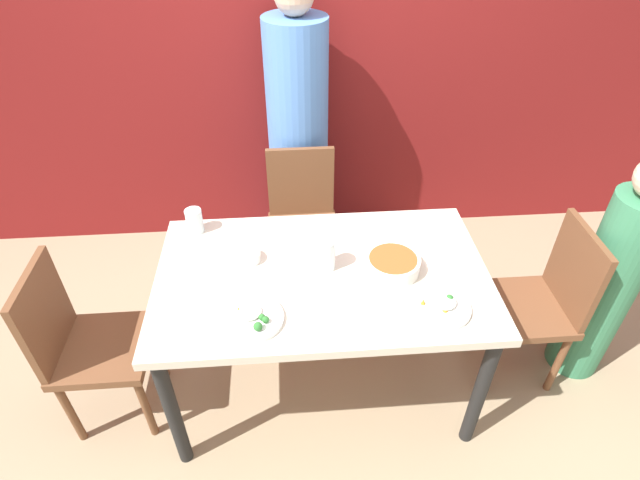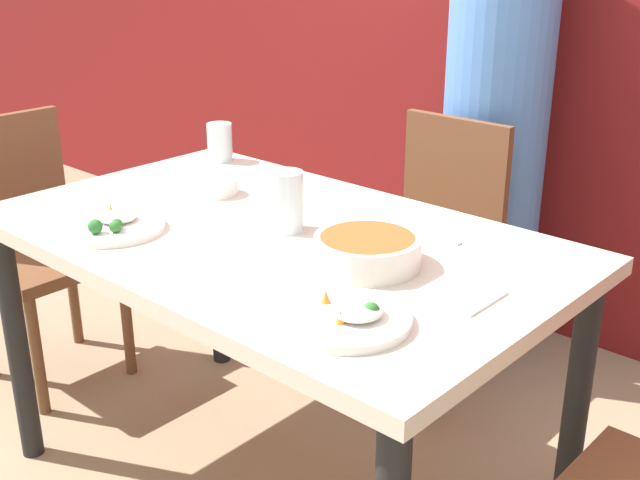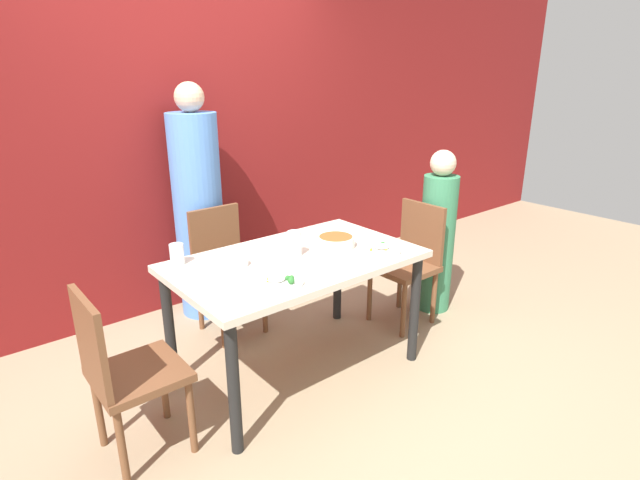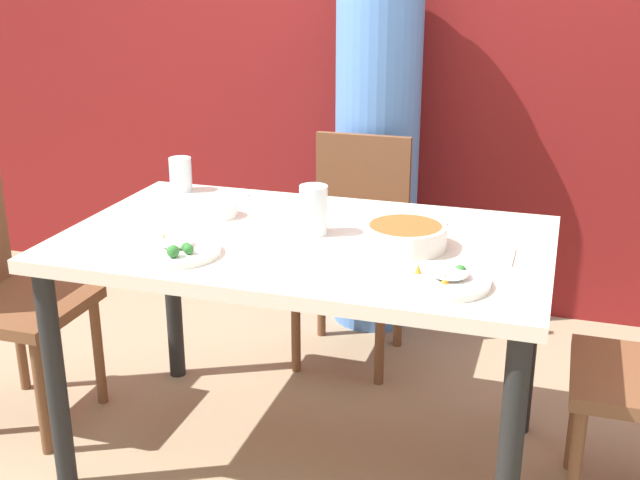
# 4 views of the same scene
# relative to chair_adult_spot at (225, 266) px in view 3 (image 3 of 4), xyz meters

# --- Properties ---
(ground_plane) EXTENTS (10.00, 10.00, 0.00)m
(ground_plane) POSITION_rel_chair_adult_spot_xyz_m (0.05, -0.76, -0.48)
(ground_plane) COLOR #998466
(wall_back) EXTENTS (10.00, 0.06, 2.70)m
(wall_back) POSITION_rel_chair_adult_spot_xyz_m (0.05, 0.61, 0.87)
(wall_back) COLOR maroon
(wall_back) RESTS_ON ground_plane
(dining_table) EXTENTS (1.41, 0.85, 0.75)m
(dining_table) POSITION_rel_chair_adult_spot_xyz_m (0.05, -0.76, 0.19)
(dining_table) COLOR beige
(dining_table) RESTS_ON ground_plane
(chair_adult_spot) EXTENTS (0.40, 0.40, 0.87)m
(chair_adult_spot) POSITION_rel_chair_adult_spot_xyz_m (0.00, 0.00, 0.00)
(chair_adult_spot) COLOR brown
(chair_adult_spot) RESTS_ON ground_plane
(chair_child_spot) EXTENTS (0.40, 0.40, 0.87)m
(chair_child_spot) POSITION_rel_chair_adult_spot_xyz_m (1.10, -0.74, 0.00)
(chair_child_spot) COLOR brown
(chair_child_spot) RESTS_ON ground_plane
(chair_empty_left) EXTENTS (0.40, 0.40, 0.87)m
(chair_empty_left) POSITION_rel_chair_adult_spot_xyz_m (-0.99, -0.83, 0.00)
(chair_empty_left) COLOR brown
(chair_empty_left) RESTS_ON ground_plane
(person_adult) EXTENTS (0.35, 0.35, 1.70)m
(person_adult) POSITION_rel_chair_adult_spot_xyz_m (-0.00, 0.35, 0.31)
(person_adult) COLOR #5184D1
(person_adult) RESTS_ON ground_plane
(person_child) EXTENTS (0.26, 0.26, 1.24)m
(person_child) POSITION_rel_chair_adult_spot_xyz_m (1.40, -0.74, 0.10)
(person_child) COLOR #387F56
(person_child) RESTS_ON ground_plane
(bowl_curry) EXTENTS (0.23, 0.23, 0.07)m
(bowl_curry) POSITION_rel_chair_adult_spot_xyz_m (0.35, -0.77, 0.31)
(bowl_curry) COLOR silver
(bowl_curry) RESTS_ON dining_table
(plate_rice_adult) EXTENTS (0.25, 0.25, 0.05)m
(plate_rice_adult) POSITION_rel_chair_adult_spot_xyz_m (-0.24, -1.01, 0.29)
(plate_rice_adult) COLOR white
(plate_rice_adult) RESTS_ON dining_table
(plate_rice_child) EXTENTS (0.25, 0.25, 0.05)m
(plate_rice_child) POSITION_rel_chair_adult_spot_xyz_m (0.50, -1.01, 0.29)
(plate_rice_child) COLOR white
(plate_rice_child) RESTS_ON dining_table
(bowl_rice_small) EXTENTS (0.11, 0.11, 0.04)m
(bowl_rice_small) POSITION_rel_chair_adult_spot_xyz_m (-0.26, -0.66, 0.30)
(bowl_rice_small) COLOR white
(bowl_rice_small) RESTS_ON dining_table
(glass_water_tall) EXTENTS (0.08, 0.08, 0.12)m
(glass_water_tall) POSITION_rel_chair_adult_spot_xyz_m (-0.52, -0.43, 0.33)
(glass_water_tall) COLOR silver
(glass_water_tall) RESTS_ON dining_table
(glass_water_short) EXTENTS (0.08, 0.08, 0.15)m
(glass_water_short) POSITION_rel_chair_adult_spot_xyz_m (0.07, -0.73, 0.35)
(glass_water_short) COLOR silver
(glass_water_short) RESTS_ON dining_table
(napkin_folded) EXTENTS (0.14, 0.14, 0.01)m
(napkin_folded) POSITION_rel_chair_adult_spot_xyz_m (0.58, -0.76, 0.28)
(napkin_folded) COLOR white
(napkin_folded) RESTS_ON dining_table
(fork_steel) EXTENTS (0.18, 0.03, 0.01)m
(fork_steel) POSITION_rel_chair_adult_spot_xyz_m (0.34, -0.54, 0.28)
(fork_steel) COLOR silver
(fork_steel) RESTS_ON dining_table
(spoon_steel) EXTENTS (0.17, 0.09, 0.01)m
(spoon_steel) POSITION_rel_chair_adult_spot_xyz_m (-0.35, -0.45, 0.28)
(spoon_steel) COLOR silver
(spoon_steel) RESTS_ON dining_table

